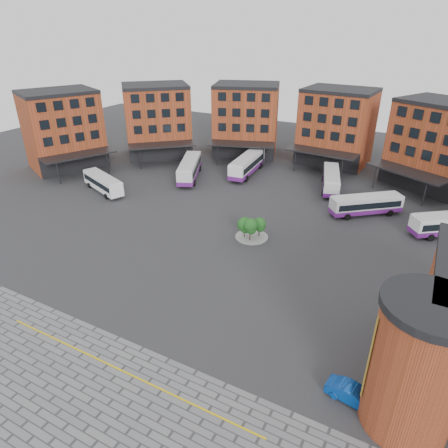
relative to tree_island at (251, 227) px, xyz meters
The scene contains 10 objects.
ground 11.91m from the tree_island, 99.88° to the right, with size 160.00×160.00×0.00m, color #28282B.
yellow_line 25.66m from the tree_island, 90.05° to the right, with size 26.00×0.15×0.02m, color gold.
main_building 28.04m from the tree_island, 104.30° to the left, with size 94.14×42.48×14.60m.
tree_island is the anchor object (origin of this frame).
bus_a 29.07m from the tree_island, behind, with size 10.33×5.82×2.88m.
bus_b 25.15m from the tree_island, 141.14° to the left, with size 7.46×12.22×3.42m.
bus_c 25.41m from the tree_island, 116.25° to the left, with size 3.88×12.55×3.48m.
bus_d 23.09m from the tree_island, 78.29° to the left, with size 5.42×11.34×3.12m.
bus_e 19.03m from the tree_island, 51.01° to the left, with size 9.88×8.73×3.03m.
blue_car 26.34m from the tree_island, 48.20° to the right, with size 1.46×4.20×1.38m, color #0B3A95.
Camera 1 is at (20.82, -31.11, 25.75)m, focal length 32.00 mm.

